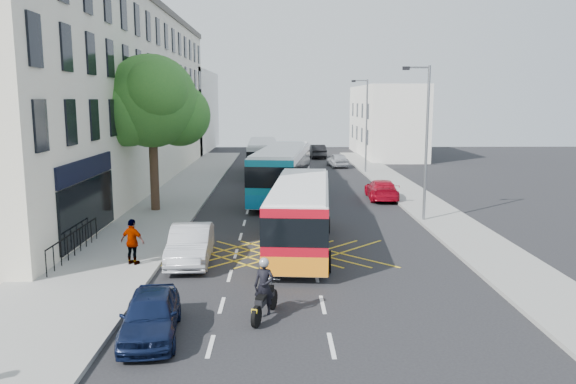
{
  "coord_description": "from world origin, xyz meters",
  "views": [
    {
      "loc": [
        -1.4,
        -16.96,
        6.43
      ],
      "look_at": [
        -0.95,
        8.67,
        2.2
      ],
      "focal_mm": 35.0,
      "sensor_mm": 36.0,
      "label": 1
    }
  ],
  "objects_px": {
    "bus_far": "(263,157)",
    "parked_car_blue": "(150,315)",
    "street_tree": "(151,102)",
    "parked_car_silver": "(191,244)",
    "bus_mid": "(282,172)",
    "distant_car_grey": "(280,154)",
    "distant_car_dark": "(317,151)",
    "pedestrian_far": "(133,242)",
    "motorbike": "(264,290)",
    "distant_car_silver": "(338,160)",
    "lamp_far": "(365,121)",
    "bus_near": "(301,214)",
    "lamp_near": "(425,135)",
    "red_hatchback": "(381,189)"
  },
  "relations": [
    {
      "from": "bus_near",
      "to": "pedestrian_far",
      "type": "distance_m",
      "value": 7.17
    },
    {
      "from": "bus_near",
      "to": "bus_mid",
      "type": "distance_m",
      "value": 12.5
    },
    {
      "from": "distant_car_dark",
      "to": "pedestrian_far",
      "type": "distance_m",
      "value": 42.5
    },
    {
      "from": "bus_near",
      "to": "bus_far",
      "type": "bearing_deg",
      "value": 100.26
    },
    {
      "from": "bus_far",
      "to": "red_hatchback",
      "type": "bearing_deg",
      "value": -58.22
    },
    {
      "from": "distant_car_grey",
      "to": "pedestrian_far",
      "type": "relative_size",
      "value": 2.83
    },
    {
      "from": "parked_car_blue",
      "to": "distant_car_silver",
      "type": "distance_m",
      "value": 40.33
    },
    {
      "from": "street_tree",
      "to": "parked_car_silver",
      "type": "height_order",
      "value": "street_tree"
    },
    {
      "from": "bus_mid",
      "to": "lamp_far",
      "type": "bearing_deg",
      "value": 67.31
    },
    {
      "from": "bus_near",
      "to": "distant_car_dark",
      "type": "height_order",
      "value": "bus_near"
    },
    {
      "from": "parked_car_silver",
      "to": "distant_car_dark",
      "type": "height_order",
      "value": "distant_car_dark"
    },
    {
      "from": "motorbike",
      "to": "pedestrian_far",
      "type": "xyz_separation_m",
      "value": [
        -5.18,
        5.14,
        0.16
      ]
    },
    {
      "from": "motorbike",
      "to": "distant_car_dark",
      "type": "relative_size",
      "value": 0.45
    },
    {
      "from": "bus_far",
      "to": "parked_car_silver",
      "type": "relative_size",
      "value": 2.33
    },
    {
      "from": "street_tree",
      "to": "bus_near",
      "type": "height_order",
      "value": "street_tree"
    },
    {
      "from": "lamp_far",
      "to": "bus_mid",
      "type": "distance_m",
      "value": 14.89
    },
    {
      "from": "bus_far",
      "to": "motorbike",
      "type": "bearing_deg",
      "value": -89.42
    },
    {
      "from": "lamp_far",
      "to": "bus_near",
      "type": "relative_size",
      "value": 0.76
    },
    {
      "from": "parked_car_silver",
      "to": "distant_car_dark",
      "type": "relative_size",
      "value": 0.98
    },
    {
      "from": "bus_far",
      "to": "parked_car_blue",
      "type": "height_order",
      "value": "bus_far"
    },
    {
      "from": "parked_car_silver",
      "to": "street_tree",
      "type": "bearing_deg",
      "value": 107.19
    },
    {
      "from": "lamp_far",
      "to": "pedestrian_far",
      "type": "distance_m",
      "value": 31.1
    },
    {
      "from": "motorbike",
      "to": "distant_car_silver",
      "type": "distance_m",
      "value": 38.48
    },
    {
      "from": "street_tree",
      "to": "parked_car_blue",
      "type": "distance_m",
      "value": 18.57
    },
    {
      "from": "lamp_far",
      "to": "motorbike",
      "type": "xyz_separation_m",
      "value": [
        -8.01,
        -33.08,
        -3.74
      ]
    },
    {
      "from": "red_hatchback",
      "to": "distant_car_grey",
      "type": "bearing_deg",
      "value": -72.49
    },
    {
      "from": "bus_mid",
      "to": "pedestrian_far",
      "type": "height_order",
      "value": "bus_mid"
    },
    {
      "from": "lamp_near",
      "to": "distant_car_grey",
      "type": "bearing_deg",
      "value": 103.48
    },
    {
      "from": "bus_mid",
      "to": "motorbike",
      "type": "distance_m",
      "value": 20.47
    },
    {
      "from": "distant_car_silver",
      "to": "red_hatchback",
      "type": "bearing_deg",
      "value": 85.71
    },
    {
      "from": "lamp_near",
      "to": "distant_car_grey",
      "type": "xyz_separation_m",
      "value": [
        -7.45,
        31.05,
        -3.92
      ]
    },
    {
      "from": "distant_car_silver",
      "to": "bus_mid",
      "type": "bearing_deg",
      "value": 65.21
    },
    {
      "from": "lamp_near",
      "to": "motorbike",
      "type": "relative_size",
      "value": 3.93
    },
    {
      "from": "lamp_near",
      "to": "distant_car_grey",
      "type": "distance_m",
      "value": 32.17
    },
    {
      "from": "parked_car_silver",
      "to": "distant_car_grey",
      "type": "height_order",
      "value": "parked_car_silver"
    },
    {
      "from": "street_tree",
      "to": "distant_car_grey",
      "type": "xyz_separation_m",
      "value": [
        7.26,
        28.09,
        -5.59
      ]
    },
    {
      "from": "bus_near",
      "to": "distant_car_dark",
      "type": "bearing_deg",
      "value": 89.84
    },
    {
      "from": "parked_car_blue",
      "to": "distant_car_grey",
      "type": "bearing_deg",
      "value": 79.05
    },
    {
      "from": "street_tree",
      "to": "pedestrian_far",
      "type": "bearing_deg",
      "value": -82.12
    },
    {
      "from": "bus_far",
      "to": "parked_car_blue",
      "type": "bearing_deg",
      "value": -94.69
    },
    {
      "from": "bus_mid",
      "to": "distant_car_grey",
      "type": "height_order",
      "value": "bus_mid"
    },
    {
      "from": "lamp_near",
      "to": "parked_car_blue",
      "type": "xyz_separation_m",
      "value": [
        -11.1,
        -14.35,
        -3.98
      ]
    },
    {
      "from": "bus_far",
      "to": "parked_car_blue",
      "type": "distance_m",
      "value": 33.91
    },
    {
      "from": "lamp_far",
      "to": "parked_car_silver",
      "type": "distance_m",
      "value": 29.64
    },
    {
      "from": "street_tree",
      "to": "motorbike",
      "type": "xyz_separation_m",
      "value": [
        6.69,
        -16.04,
        -5.41
      ]
    },
    {
      "from": "parked_car_silver",
      "to": "lamp_near",
      "type": "bearing_deg",
      "value": 30.68
    },
    {
      "from": "bus_far",
      "to": "pedestrian_far",
      "type": "bearing_deg",
      "value": -99.87
    },
    {
      "from": "distant_car_dark",
      "to": "pedestrian_far",
      "type": "bearing_deg",
      "value": 73.27
    },
    {
      "from": "bus_mid",
      "to": "bus_far",
      "type": "xyz_separation_m",
      "value": [
        -1.61,
        12.12,
        -0.21
      ]
    },
    {
      "from": "red_hatchback",
      "to": "lamp_far",
      "type": "bearing_deg",
      "value": -91.59
    }
  ]
}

